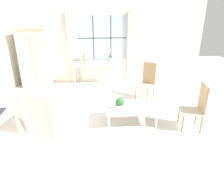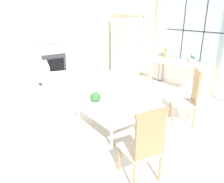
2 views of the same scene
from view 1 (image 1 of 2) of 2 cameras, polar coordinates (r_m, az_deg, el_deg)
ground_plane at (r=4.77m, az=-1.08°, el=-8.36°), size 14.00×14.00×0.00m
wall_back_windowed at (r=7.22m, az=-2.81°, el=13.71°), size 7.20×0.14×2.80m
armoire at (r=7.20m, az=-21.12°, el=9.05°), size 0.98×0.66×1.98m
console_table at (r=7.07m, az=-4.60°, el=7.88°), size 1.60×0.40×0.80m
table_lamp at (r=7.00m, az=-8.15°, el=11.19°), size 0.29×0.29×0.44m
potted_orchid at (r=7.01m, az=-0.83°, el=9.95°), size 0.18×0.14×0.43m
armchair_upholstered at (r=4.64m, az=-18.88°, el=-6.38°), size 1.02×1.04×0.90m
side_chair_wooden at (r=5.89m, az=10.09°, el=3.41°), size 0.62×0.62×1.06m
accent_chair_wooden at (r=4.59m, az=23.14°, el=-3.69°), size 0.51×0.51×1.03m
coffee_table at (r=4.60m, az=5.34°, el=-4.71°), size 1.15×0.72×0.39m
potted_plant_small at (r=4.41m, az=2.26°, el=-3.39°), size 0.20×0.20×0.27m
pillar_candle at (r=4.58m, az=6.48°, el=-3.40°), size 0.11×0.11×0.16m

